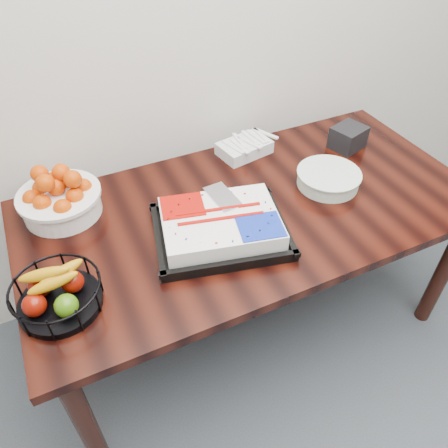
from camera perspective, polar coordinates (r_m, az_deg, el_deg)
name	(u,v)px	position (r m, az deg, el deg)	size (l,w,h in m)	color
table	(252,221)	(1.78, 3.64, 0.33)	(1.80, 0.90, 0.75)	black
cake_tray	(220,226)	(1.57, -0.47, -0.29)	(0.54, 0.47, 0.10)	black
tangerine_bowl	(59,195)	(1.75, -20.76, 3.53)	(0.31, 0.31, 0.20)	white
fruit_basket	(57,293)	(1.43, -20.98, -8.42)	(0.27, 0.27, 0.14)	black
plate_stack	(328,179)	(1.86, 13.45, 5.80)	(0.26, 0.26, 0.06)	white
fork_bag	(244,147)	(2.01, 2.67, 9.97)	(0.25, 0.19, 0.06)	silver
napkin_box	(348,137)	(2.12, 15.89, 10.83)	(0.14, 0.12, 0.10)	black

